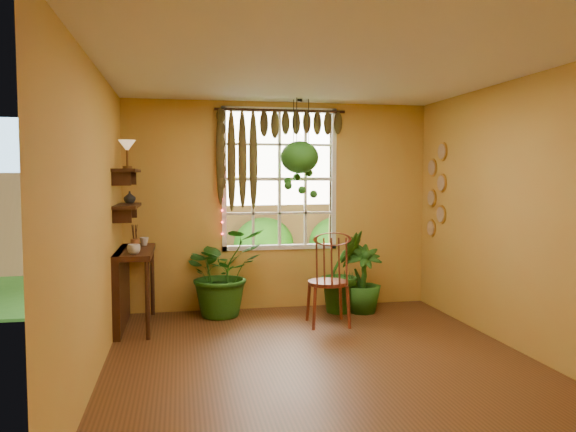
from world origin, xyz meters
name	(u,v)px	position (x,y,z in m)	size (l,w,h in m)	color
floor	(322,362)	(0.00, 0.00, 0.00)	(4.50, 4.50, 0.00)	brown
ceiling	(323,69)	(0.00, 0.00, 2.70)	(4.50, 4.50, 0.00)	white
wall_back	(280,206)	(0.00, 2.25, 1.35)	(4.00, 4.00, 0.00)	gold
wall_left	(95,221)	(-2.00, 0.00, 1.35)	(4.50, 4.50, 0.00)	gold
wall_right	(519,215)	(2.00, 0.00, 1.35)	(4.50, 4.50, 0.00)	gold
window	(279,179)	(0.00, 2.28, 1.70)	(1.52, 0.10, 1.86)	white
valance_vine	(275,134)	(-0.08, 2.16, 2.28)	(1.70, 0.12, 1.10)	#341B0E
string_lights	(222,175)	(-0.76, 2.19, 1.75)	(0.03, 0.03, 1.54)	#FF2633
wall_plates	(436,191)	(1.98, 1.79, 1.55)	(0.04, 0.32, 1.10)	beige
counter_ledge	(126,280)	(-1.91, 1.60, 0.55)	(0.40, 1.20, 0.90)	#341B0E
shelf_lower	(127,206)	(-1.88, 1.60, 1.40)	(0.25, 0.90, 0.04)	#341B0E
shelf_upper	(127,171)	(-1.88, 1.60, 1.80)	(0.25, 0.90, 0.04)	#341B0E
backyard	(253,198)	(0.24, 6.87, 1.28)	(14.00, 10.00, 12.00)	#29631C
windsor_chair	(329,294)	(0.40, 1.24, 0.37)	(0.50, 0.53, 1.26)	brown
potted_plant_left	(222,272)	(-0.78, 1.93, 0.55)	(0.99, 0.86, 1.10)	#1C4913
potted_plant_mid	(343,271)	(0.74, 1.84, 0.52)	(0.58, 0.46, 1.05)	#1C4913
potted_plant_right	(363,279)	(0.99, 1.77, 0.43)	(0.48, 0.48, 0.86)	#1C4913
hanging_basket	(300,160)	(0.19, 1.91, 1.94)	(0.48, 0.48, 1.26)	black
cup_a	(134,249)	(-1.78, 1.18, 0.95)	(0.14, 0.14, 0.11)	silver
cup_b	(144,241)	(-1.72, 1.96, 0.95)	(0.11, 0.11, 0.10)	beige
brush_jar	(135,237)	(-1.80, 1.60, 1.04)	(0.10, 0.10, 0.36)	brown
shelf_vase	(130,197)	(-1.87, 1.84, 1.49)	(0.14, 0.14, 0.14)	#B2AD99
tiffany_lamp	(127,148)	(-1.86, 1.53, 2.05)	(0.19, 0.19, 0.32)	#563618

